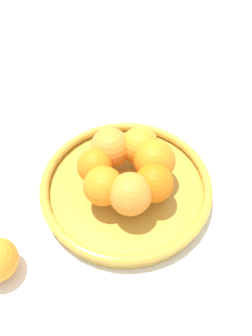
% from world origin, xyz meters
% --- Properties ---
extents(ground_plane, '(4.00, 4.00, 0.00)m').
position_xyz_m(ground_plane, '(0.00, 0.00, 0.00)').
color(ground_plane, white).
extents(fruit_bowl, '(0.32, 0.32, 0.03)m').
position_xyz_m(fruit_bowl, '(0.00, 0.00, 0.02)').
color(fruit_bowl, gold).
rests_on(fruit_bowl, ground_plane).
extents(orange_pile, '(0.18, 0.18, 0.08)m').
position_xyz_m(orange_pile, '(0.00, 0.00, 0.07)').
color(orange_pile, orange).
rests_on(orange_pile, fruit_bowl).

